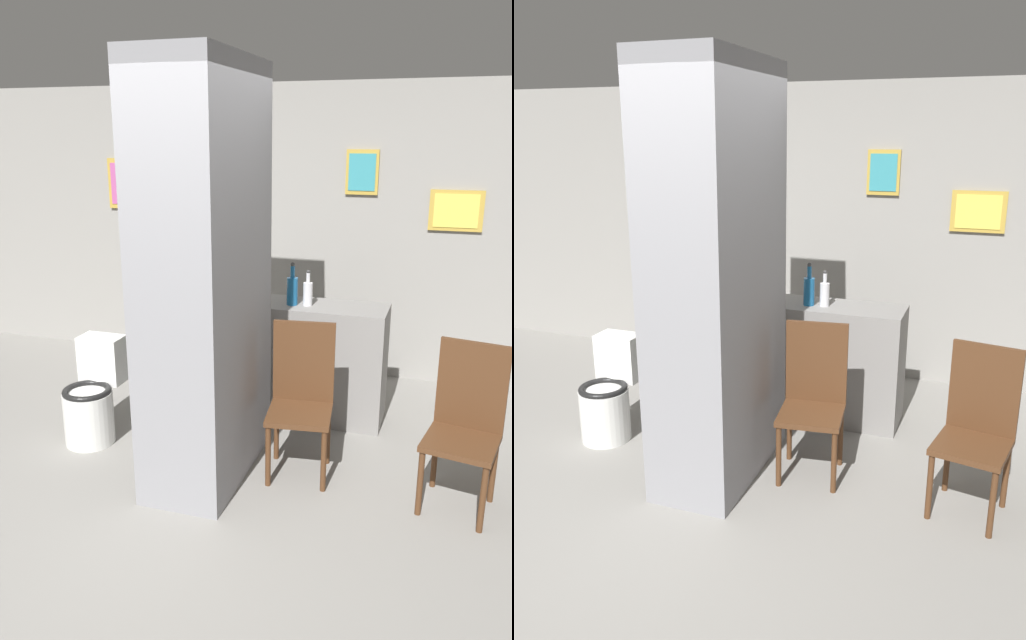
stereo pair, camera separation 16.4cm
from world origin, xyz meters
TOP-DOWN VIEW (x-y plane):
  - ground_plane at (0.00, 0.00)m, footprint 14.00×14.00m
  - wall_back at (0.00, 2.63)m, footprint 8.00×0.09m
  - pillar_center at (0.06, 0.54)m, footprint 0.56×1.09m
  - counter_shelf at (0.45, 1.57)m, footprint 1.28×0.44m
  - toilet at (-0.91, 0.70)m, footprint 0.36×0.52m
  - chair_near_pillar at (0.64, 0.74)m, footprint 0.45×0.45m
  - chair_by_doorway at (1.66, 0.65)m, footprint 0.48×0.48m
  - bicycle at (-0.30, 1.54)m, footprint 1.62×0.42m
  - bottle_tall at (0.37, 1.52)m, footprint 0.08×0.08m
  - bottle_short at (0.49, 1.54)m, footprint 0.07×0.07m

SIDE VIEW (x-z plane):
  - ground_plane at x=0.00m, z-range 0.00..0.00m
  - toilet at x=-0.91m, z-range -0.05..0.68m
  - bicycle at x=-0.30m, z-range -0.01..0.68m
  - counter_shelf at x=0.45m, z-range 0.00..0.92m
  - chair_near_pillar at x=0.64m, z-range 0.03..1.03m
  - chair_by_doorway at x=1.66m, z-range 0.03..1.03m
  - bottle_short at x=0.49m, z-range 0.88..1.16m
  - bottle_tall at x=0.37m, z-range 0.87..1.20m
  - pillar_center at x=0.06m, z-range 0.00..2.60m
  - wall_back at x=0.00m, z-range 0.00..2.60m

